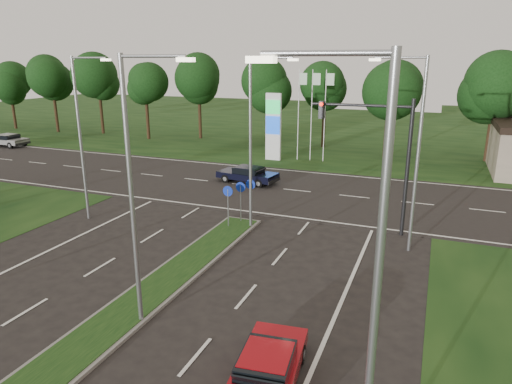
% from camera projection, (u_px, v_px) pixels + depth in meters
% --- Properties ---
extents(verge_far, '(160.00, 50.00, 0.02)m').
position_uv_depth(verge_far, '(358.00, 129.00, 59.88)').
color(verge_far, black).
rests_on(verge_far, ground).
extents(cross_road, '(160.00, 12.00, 0.02)m').
position_uv_depth(cross_road, '(283.00, 189.00, 32.23)').
color(cross_road, black).
rests_on(cross_road, ground).
extents(median_kerb, '(2.00, 26.00, 0.12)m').
position_uv_depth(median_kerb, '(82.00, 348.00, 14.38)').
color(median_kerb, slate).
rests_on(median_kerb, ground).
extents(streetlight_median_near, '(2.53, 0.22, 9.00)m').
position_uv_depth(streetlight_median_near, '(136.00, 182.00, 14.40)').
color(streetlight_median_near, gray).
rests_on(streetlight_median_near, ground).
extents(streetlight_median_far, '(2.53, 0.22, 9.00)m').
position_uv_depth(streetlight_median_far, '(254.00, 135.00, 23.32)').
color(streetlight_median_far, gray).
rests_on(streetlight_median_far, ground).
extents(streetlight_left_far, '(2.53, 0.22, 9.00)m').
position_uv_depth(streetlight_left_far, '(82.00, 131.00, 24.85)').
color(streetlight_left_far, gray).
rests_on(streetlight_left_far, ground).
extents(streetlight_right_far, '(2.53, 0.22, 9.00)m').
position_uv_depth(streetlight_right_far, '(414.00, 146.00, 20.54)').
color(streetlight_right_far, gray).
rests_on(streetlight_right_far, ground).
extents(streetlight_right_near, '(2.53, 0.22, 9.00)m').
position_uv_depth(streetlight_right_near, '(366.00, 278.00, 8.06)').
color(streetlight_right_near, gray).
rests_on(streetlight_right_near, ground).
extents(traffic_signal, '(5.10, 0.42, 7.00)m').
position_uv_depth(traffic_signal, '(382.00, 145.00, 23.02)').
color(traffic_signal, black).
rests_on(traffic_signal, ground).
extents(median_signs, '(1.16, 1.76, 2.38)m').
position_uv_depth(median_signs, '(240.00, 194.00, 24.97)').
color(median_signs, gray).
rests_on(median_signs, ground).
extents(gas_pylon, '(5.80, 1.26, 8.00)m').
position_uv_depth(gas_pylon, '(276.00, 125.00, 40.76)').
color(gas_pylon, silver).
rests_on(gas_pylon, ground).
extents(treeline_far, '(6.00, 6.00, 9.90)m').
position_uv_depth(treeline_far, '(337.00, 81.00, 44.50)').
color(treeline_far, black).
rests_on(treeline_far, ground).
extents(red_sedan, '(2.12, 4.22, 1.11)m').
position_uv_depth(red_sedan, '(267.00, 369.00, 12.58)').
color(red_sedan, maroon).
rests_on(red_sedan, ground).
extents(navy_sedan, '(4.63, 2.40, 1.22)m').
position_uv_depth(navy_sedan, '(248.00, 174.00, 33.76)').
color(navy_sedan, black).
rests_on(navy_sedan, ground).
extents(far_car_a, '(4.47, 1.99, 1.29)m').
position_uv_depth(far_car_a, '(7.00, 140.00, 48.03)').
color(far_car_a, gray).
rests_on(far_car_a, ground).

